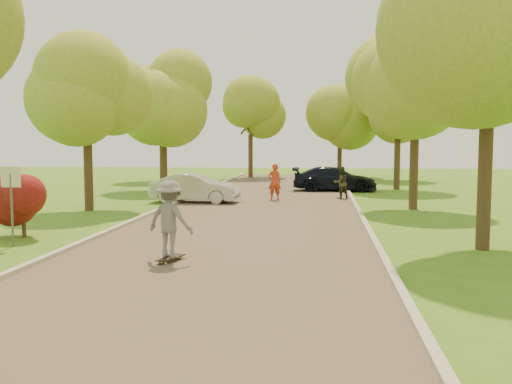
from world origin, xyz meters
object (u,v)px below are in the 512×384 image
at_px(silver_sedan, 195,188).
at_px(person_olive, 341,183).
at_px(person_striped, 274,182).
at_px(skateboarder, 170,219).
at_px(longboard, 171,258).
at_px(street_sign, 11,189).
at_px(dark_sedan, 335,179).

height_order(silver_sedan, person_olive, person_olive).
bearing_deg(person_striped, silver_sedan, 7.25).
relative_size(skateboarder, person_olive, 1.14).
relative_size(longboard, person_striped, 0.55).
xyz_separation_m(silver_sedan, person_striped, (3.59, 1.58, 0.21)).
bearing_deg(silver_sedan, street_sign, 170.65).
distance_m(dark_sedan, skateboarder, 20.30).
bearing_deg(dark_sedan, longboard, 168.77).
bearing_deg(silver_sedan, skateboarder, -166.88).
bearing_deg(person_olive, person_striped, -9.76).
bearing_deg(street_sign, person_olive, 56.36).
distance_m(longboard, person_striped, 14.55).
bearing_deg(street_sign, dark_sedan, 63.63).
xyz_separation_m(silver_sedan, person_olive, (6.81, 2.57, 0.13)).
distance_m(street_sign, silver_sedan, 11.73).
height_order(person_striped, person_olive, person_striped).
xyz_separation_m(street_sign, person_olive, (9.31, 13.99, -0.76)).
bearing_deg(street_sign, skateboarder, -17.07).
height_order(longboard, skateboarder, skateboarder).
bearing_deg(longboard, person_olive, -87.01).
xyz_separation_m(dark_sedan, person_striped, (-3.01, -5.36, 0.19)).
bearing_deg(skateboarder, street_sign, 2.17).
bearing_deg(dark_sedan, person_olive, -176.23).
relative_size(street_sign, person_olive, 1.36).
bearing_deg(longboard, silver_sedan, -60.64).
xyz_separation_m(street_sign, dark_sedan, (9.10, 18.36, -0.87)).
distance_m(skateboarder, person_striped, 14.53).
bearing_deg(skateboarder, dark_sedan, -82.99).
height_order(skateboarder, person_striped, skateboarder).
relative_size(silver_sedan, person_striped, 2.31).
distance_m(silver_sedan, longboard, 13.11).
xyz_separation_m(street_sign, longboard, (4.80, -1.47, -1.46)).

